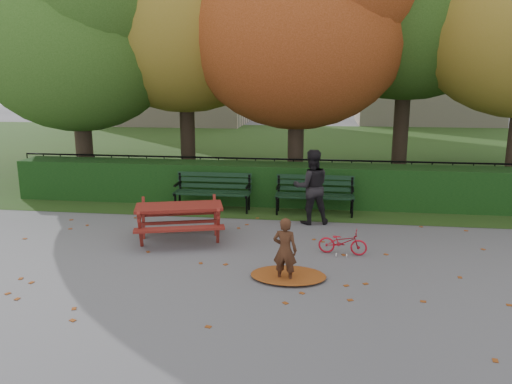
# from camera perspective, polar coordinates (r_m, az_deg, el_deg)

# --- Properties ---
(ground) EXTENTS (90.00, 90.00, 0.00)m
(ground) POSITION_cam_1_polar(r_m,az_deg,el_deg) (8.30, -1.62, -8.96)
(ground) COLOR slate
(ground) RESTS_ON ground
(grass_strip) EXTENTS (90.00, 90.00, 0.00)m
(grass_strip) POSITION_cam_1_polar(r_m,az_deg,el_deg) (21.85, 4.37, 4.85)
(grass_strip) COLOR #263D17
(grass_strip) RESTS_ON ground
(building_left) EXTENTS (10.00, 7.00, 15.00)m
(building_left) POSITION_cam_1_polar(r_m,az_deg,el_deg) (35.40, -9.75, 20.00)
(building_left) COLOR #BDAF94
(building_left) RESTS_ON ground
(building_right) EXTENTS (9.00, 6.00, 12.00)m
(building_right) POSITION_cam_1_polar(r_m,az_deg,el_deg) (36.34, 19.28, 16.92)
(building_right) COLOR #BDAF94
(building_right) RESTS_ON ground
(hedge) EXTENTS (13.00, 0.90, 1.00)m
(hedge) POSITION_cam_1_polar(r_m,az_deg,el_deg) (12.43, 1.73, 0.93)
(hedge) COLOR black
(hedge) RESTS_ON ground
(iron_fence) EXTENTS (14.00, 0.04, 1.02)m
(iron_fence) POSITION_cam_1_polar(r_m,az_deg,el_deg) (13.21, 2.10, 1.81)
(iron_fence) COLOR black
(iron_fence) RESTS_ON ground
(tree_a) EXTENTS (5.88, 5.60, 7.48)m
(tree_a) POSITION_cam_1_polar(r_m,az_deg,el_deg) (14.73, -19.23, 17.85)
(tree_a) COLOR #2F2319
(tree_a) RESTS_ON ground
(tree_c) EXTENTS (6.30, 6.00, 8.00)m
(tree_c) POSITION_cam_1_polar(r_m,az_deg,el_deg) (13.67, 6.27, 20.19)
(tree_c) COLOR #2F2319
(tree_c) RESTS_ON ground
(bench_left) EXTENTS (1.80, 0.57, 0.88)m
(bench_left) POSITION_cam_1_polar(r_m,az_deg,el_deg) (11.87, -4.93, 0.39)
(bench_left) COLOR black
(bench_left) RESTS_ON ground
(bench_right) EXTENTS (1.80, 0.57, 0.88)m
(bench_right) POSITION_cam_1_polar(r_m,az_deg,el_deg) (11.59, 6.73, 0.04)
(bench_right) COLOR black
(bench_right) RESTS_ON ground
(picnic_table) EXTENTS (1.95, 1.73, 0.80)m
(picnic_table) POSITION_cam_1_polar(r_m,az_deg,el_deg) (9.70, -8.76, -2.42)
(picnic_table) COLOR maroon
(picnic_table) RESTS_ON ground
(leaf_pile) EXTENTS (1.45, 1.26, 0.08)m
(leaf_pile) POSITION_cam_1_polar(r_m,az_deg,el_deg) (8.02, 3.70, -9.47)
(leaf_pile) COLOR maroon
(leaf_pile) RESTS_ON ground
(leaf_scatter) EXTENTS (9.00, 5.70, 0.01)m
(leaf_scatter) POSITION_cam_1_polar(r_m,az_deg,el_deg) (8.57, -1.29, -8.18)
(leaf_scatter) COLOR maroon
(leaf_scatter) RESTS_ON ground
(child) EXTENTS (0.41, 0.30, 1.03)m
(child) POSITION_cam_1_polar(r_m,az_deg,el_deg) (7.69, 3.33, -6.67)
(child) COLOR #442515
(child) RESTS_ON ground
(adult) EXTENTS (0.91, 0.78, 1.62)m
(adult) POSITION_cam_1_polar(r_m,az_deg,el_deg) (10.74, 6.34, 0.59)
(adult) COLOR black
(adult) RESTS_ON ground
(bicycle) EXTENTS (0.89, 0.40, 0.45)m
(bicycle) POSITION_cam_1_polar(r_m,az_deg,el_deg) (9.09, 9.88, -5.65)
(bicycle) COLOR #B61021
(bicycle) RESTS_ON ground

